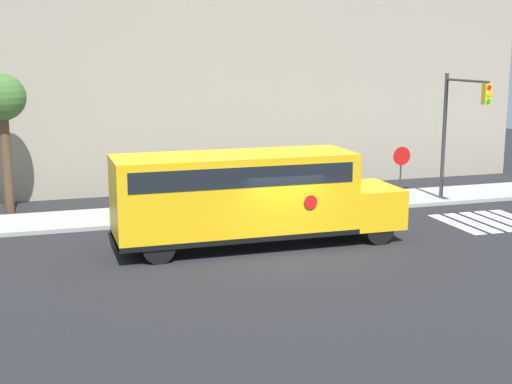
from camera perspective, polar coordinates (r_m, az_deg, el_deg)
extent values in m
plane|color=black|center=(22.60, 2.51, -5.09)|extent=(60.00, 60.00, 0.00)
cube|color=#9E9E99|center=(28.59, -1.89, -1.43)|extent=(44.00, 3.00, 0.15)
cube|color=#9E937F|center=(34.20, -4.91, 11.11)|extent=(32.00, 4.00, 12.56)
cube|color=white|center=(27.57, 15.69, -2.49)|extent=(0.50, 3.20, 0.01)
cube|color=white|center=(27.95, 16.90, -2.37)|extent=(0.50, 3.20, 0.01)
cube|color=white|center=(28.34, 18.08, -2.25)|extent=(0.50, 3.20, 0.01)
cube|color=white|center=(28.75, 19.22, -2.14)|extent=(0.50, 3.20, 0.01)
cube|color=yellow|center=(23.13, -1.73, -0.19)|extent=(7.80, 2.50, 2.64)
cube|color=yellow|center=(24.95, 8.93, -1.01)|extent=(1.77, 2.50, 1.33)
cube|color=black|center=(23.41, -1.71, -3.16)|extent=(7.80, 2.54, 0.16)
cube|color=black|center=(22.99, -1.74, 1.69)|extent=(7.18, 2.53, 0.64)
cylinder|color=red|center=(22.63, 4.39, -0.82)|extent=(0.44, 0.02, 0.44)
cylinder|color=black|center=(25.99, 7.67, -1.86)|extent=(1.00, 0.30, 1.00)
cylinder|color=black|center=(24.11, 9.83, -2.97)|extent=(1.00, 0.30, 1.00)
cylinder|color=black|center=(23.90, -8.67, -3.06)|extent=(1.00, 0.30, 1.00)
cylinder|color=black|center=(21.84, -7.80, -4.41)|extent=(1.00, 0.30, 1.00)
cylinder|color=#38383A|center=(30.12, 11.47, 0.92)|extent=(0.07, 0.07, 2.13)
cylinder|color=red|center=(29.91, 11.59, 2.84)|extent=(0.77, 0.03, 0.77)
cylinder|color=#38383A|center=(31.09, 14.80, 4.17)|extent=(0.16, 0.16, 5.43)
cylinder|color=#38383A|center=(29.68, 16.52, 8.54)|extent=(0.10, 2.89, 0.10)
cube|color=yellow|center=(28.60, 17.97, 7.46)|extent=(0.28, 0.28, 0.80)
cylinder|color=red|center=(28.46, 18.17, 7.96)|extent=(0.18, 0.02, 0.18)
cylinder|color=#EAB214|center=(28.48, 18.14, 7.44)|extent=(0.18, 0.02, 0.18)
cylinder|color=green|center=(28.49, 18.11, 6.92)|extent=(0.18, 0.02, 0.18)
cylinder|color=brown|center=(29.67, -19.32, 2.23)|extent=(0.38, 0.38, 4.04)
sphere|color=#3D662D|center=(29.40, -19.65, 7.16)|extent=(1.82, 1.82, 1.82)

